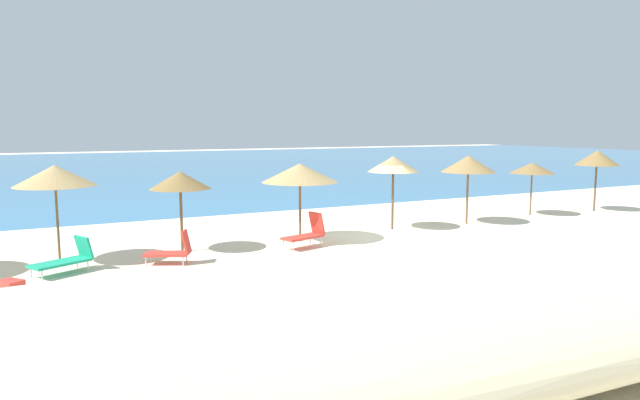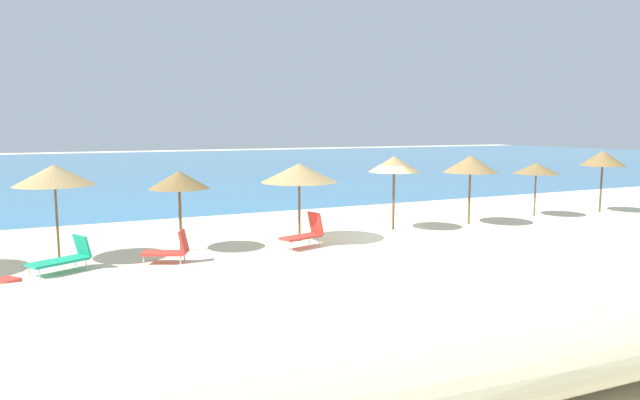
# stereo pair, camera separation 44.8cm
# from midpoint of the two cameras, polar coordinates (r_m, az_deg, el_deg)

# --- Properties ---
(ground_plane) EXTENTS (160.00, 160.00, 0.00)m
(ground_plane) POSITION_cam_midpoint_polar(r_m,az_deg,el_deg) (20.63, 5.41, -3.67)
(ground_plane) COLOR beige
(sea_water) EXTENTS (160.00, 67.72, 0.01)m
(sea_water) POSITION_cam_midpoint_polar(r_m,az_deg,el_deg) (59.46, -16.33, 3.30)
(sea_water) COLOR teal
(sea_water) RESTS_ON ground_plane
(dune_ridge) EXTENTS (41.96, 7.90, 1.86)m
(dune_ridge) POSITION_cam_midpoint_polar(r_m,az_deg,el_deg) (10.69, 17.14, -9.34)
(dune_ridge) COLOR beige
(dune_ridge) RESTS_ON ground_plane
(beach_umbrella_1) EXTENTS (2.27, 2.27, 2.86)m
(beach_umbrella_1) POSITION_cam_midpoint_polar(r_m,az_deg,el_deg) (17.97, -25.82, 2.21)
(beach_umbrella_1) COLOR brown
(beach_umbrella_1) RESTS_ON ground_plane
(beach_umbrella_2) EXTENTS (1.91, 1.91, 2.57)m
(beach_umbrella_2) POSITION_cam_midpoint_polar(r_m,az_deg,el_deg) (18.32, -14.59, 1.93)
(beach_umbrella_2) COLOR brown
(beach_umbrella_2) RESTS_ON ground_plane
(beach_umbrella_3) EXTENTS (2.63, 2.63, 2.70)m
(beach_umbrella_3) POSITION_cam_midpoint_polar(r_m,az_deg,el_deg) (19.36, -2.71, 2.74)
(beach_umbrella_3) COLOR brown
(beach_umbrella_3) RESTS_ON ground_plane
(beach_umbrella_4) EXTENTS (1.97, 1.97, 2.84)m
(beach_umbrella_4) POSITION_cam_midpoint_polar(r_m,az_deg,el_deg) (21.79, 6.81, 3.60)
(beach_umbrella_4) COLOR brown
(beach_umbrella_4) RESTS_ON ground_plane
(beach_umbrella_5) EXTENTS (2.18, 2.18, 2.80)m
(beach_umbrella_5) POSITION_cam_midpoint_polar(r_m,az_deg,el_deg) (23.64, 14.20, 3.54)
(beach_umbrella_5) COLOR brown
(beach_umbrella_5) RESTS_ON ground_plane
(beach_umbrella_6) EXTENTS (1.96, 1.96, 2.37)m
(beach_umbrella_6) POSITION_cam_midpoint_polar(r_m,az_deg,el_deg) (26.80, 20.16, 3.03)
(beach_umbrella_6) COLOR brown
(beach_umbrella_6) RESTS_ON ground_plane
(beach_umbrella_7) EXTENTS (1.98, 1.98, 2.86)m
(beach_umbrella_7) POSITION_cam_midpoint_polar(r_m,az_deg,el_deg) (29.32, 25.75, 3.83)
(beach_umbrella_7) COLOR brown
(beach_umbrella_7) RESTS_ON ground_plane
(lounge_chair_0) EXTENTS (1.57, 0.98, 1.13)m
(lounge_chair_0) POSITION_cam_midpoint_polar(r_m,az_deg,el_deg) (18.61, -2.03, -3.33)
(lounge_chair_0) COLOR red
(lounge_chair_0) RESTS_ON ground_plane
(lounge_chair_1) EXTENTS (1.43, 1.08, 0.98)m
(lounge_chair_1) POSITION_cam_midpoint_polar(r_m,az_deg,el_deg) (16.99, -15.36, -4.91)
(lounge_chair_1) COLOR red
(lounge_chair_1) RESTS_ON ground_plane
(lounge_chair_2) EXTENTS (1.70, 1.30, 0.95)m
(lounge_chair_2) POSITION_cam_midpoint_polar(r_m,az_deg,el_deg) (16.96, -24.90, -5.39)
(lounge_chair_2) COLOR #199972
(lounge_chair_2) RESTS_ON ground_plane
(cooler_box) EXTENTS (0.69, 0.71, 0.36)m
(cooler_box) POSITION_cam_midpoint_polar(r_m,az_deg,el_deg) (15.44, -29.53, -7.71)
(cooler_box) COLOR red
(cooler_box) RESTS_ON ground_plane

